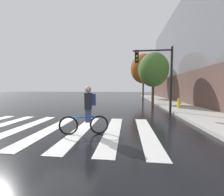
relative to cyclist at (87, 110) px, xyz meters
name	(u,v)px	position (x,y,z in m)	size (l,w,h in m)	color
ground_plane	(61,129)	(-1.23, 0.44, -0.84)	(120.00, 120.00, 0.00)	black
crosswalk_stripes	(51,129)	(-1.63, 0.44, -0.84)	(7.96, 4.15, 0.01)	silver
cyclist	(87,110)	(0.00, 0.00, 0.00)	(1.68, 0.46, 1.69)	black
traffic_light_near	(158,69)	(3.28, 4.41, 2.02)	(2.47, 0.28, 4.20)	black
fire_hydrant	(179,103)	(5.20, 6.02, -0.31)	(0.33, 0.22, 0.78)	gold
street_tree_near	(153,70)	(3.81, 8.88, 2.54)	(2.82, 2.82, 5.01)	#4C3823
street_tree_mid	(143,69)	(3.72, 16.25, 3.72)	(3.80, 3.80, 6.75)	#4C3823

